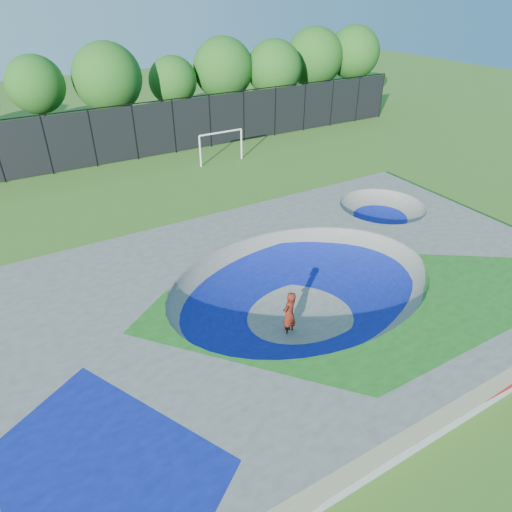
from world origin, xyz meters
The scene contains 7 objects.
ground centered at (0.00, 0.00, 0.00)m, with size 120.00×120.00×0.00m, color #39661C.
skate_deck centered at (0.00, 0.00, 0.75)m, with size 22.00×14.00×1.50m, color gray.
skater centered at (-1.26, -0.93, 0.94)m, with size 0.69×0.45×1.88m, color #B62A0E.
skateboard centered at (-1.26, -0.93, 0.03)m, with size 0.78×0.22×0.05m, color black.
soccer_goal centered at (5.05, 17.23, 1.58)m, with size 3.43×0.12×2.27m.
fence centered at (0.00, 21.00, 2.10)m, with size 48.09×0.09×4.04m.
treeline centered at (0.19, 25.90, 4.97)m, with size 53.04×7.44×8.26m.
Camera 1 is at (-9.00, -11.73, 11.47)m, focal length 32.00 mm.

